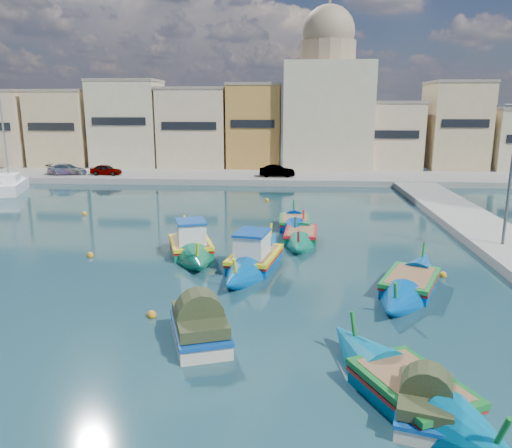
% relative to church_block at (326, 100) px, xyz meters
% --- Properties ---
extents(ground, '(160.00, 160.00, 0.00)m').
position_rel_church_block_xyz_m(ground, '(-10.00, -40.00, -8.41)').
color(ground, '#133139').
rests_on(ground, ground).
extents(north_quay, '(80.00, 8.00, 0.60)m').
position_rel_church_block_xyz_m(north_quay, '(-10.00, -8.00, -8.11)').
color(north_quay, gray).
rests_on(north_quay, ground).
extents(north_townhouses, '(83.20, 7.87, 10.19)m').
position_rel_church_block_xyz_m(north_townhouses, '(-3.32, -0.64, -3.41)').
color(north_townhouses, '#C9AE8B').
rests_on(north_townhouses, ground).
extents(church_block, '(10.00, 10.00, 19.10)m').
position_rel_church_block_xyz_m(church_block, '(0.00, 0.00, 0.00)').
color(church_block, '#C3B792').
rests_on(church_block, ground).
extents(quay_street_lamp, '(1.18, 0.16, 8.00)m').
position_rel_church_block_xyz_m(quay_street_lamp, '(7.44, -34.00, -4.07)').
color(quay_street_lamp, '#595B60').
rests_on(quay_street_lamp, ground).
extents(parked_cars, '(26.36, 2.01, 1.21)m').
position_rel_church_block_xyz_m(parked_cars, '(-19.75, -9.50, -7.23)').
color(parked_cars, '#4C1919').
rests_on(parked_cars, north_quay).
extents(luzzu_turquoise_cabin, '(3.79, 9.45, 2.97)m').
position_rel_church_block_xyz_m(luzzu_turquoise_cabin, '(-5.84, -37.27, -8.05)').
color(luzzu_turquoise_cabin, '#0053A5').
rests_on(luzzu_turquoise_cabin, ground).
extents(luzzu_blue_cabin, '(4.50, 8.60, 2.97)m').
position_rel_church_block_xyz_m(luzzu_blue_cabin, '(-9.48, -35.29, -8.05)').
color(luzzu_blue_cabin, '#0B7651').
rests_on(luzzu_blue_cabin, ground).
extents(luzzu_cyan_mid, '(2.34, 7.72, 2.25)m').
position_rel_church_block_xyz_m(luzzu_cyan_mid, '(-3.43, -32.20, -8.17)').
color(luzzu_cyan_mid, '#0B7352').
rests_on(luzzu_cyan_mid, ground).
extents(luzzu_green, '(2.03, 7.46, 2.34)m').
position_rel_church_block_xyz_m(luzzu_green, '(-3.80, -29.00, -8.16)').
color(luzzu_green, '#0033A3').
rests_on(luzzu_green, ground).
extents(luzzu_blue_south, '(5.21, 8.55, 2.45)m').
position_rel_church_block_xyz_m(luzzu_blue_south, '(1.17, -40.10, -8.15)').
color(luzzu_blue_south, '#004FAA').
rests_on(luzzu_blue_south, ground).
extents(luzzu_cyan_south, '(5.42, 8.19, 2.53)m').
position_rel_church_block_xyz_m(luzzu_cyan_south, '(-0.75, -48.73, -8.14)').
color(luzzu_cyan_south, '#006C9B').
rests_on(luzzu_cyan_south, ground).
extents(tender_near, '(2.68, 3.61, 1.59)m').
position_rel_church_block_xyz_m(tender_near, '(-7.12, -45.55, -7.92)').
color(tender_near, beige).
rests_on(tender_near, ground).
extents(tender_far, '(2.06, 2.88, 1.28)m').
position_rel_church_block_xyz_m(tender_far, '(-0.57, -49.41, -8.01)').
color(tender_far, beige).
rests_on(tender_far, ground).
extents(yacht_north, '(4.86, 8.88, 11.42)m').
position_rel_church_block_xyz_m(yacht_north, '(-30.58, -15.51, -7.96)').
color(yacht_north, white).
rests_on(yacht_north, ground).
extents(mooring_buoys, '(22.70, 24.05, 0.36)m').
position_rel_church_block_xyz_m(mooring_buoys, '(-9.13, -33.26, -8.33)').
color(mooring_buoys, orange).
rests_on(mooring_buoys, ground).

